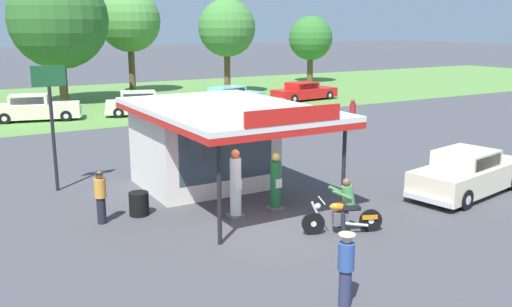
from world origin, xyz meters
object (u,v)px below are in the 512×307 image
(parked_car_back_row_centre, at_px, (230,97))
(bystander_chatting_near_pumps, at_px, (346,268))
(gas_pump_offside, at_px, (276,184))
(bystander_standing_back_lot, at_px, (353,113))
(spare_tire_stack, at_px, (139,204))
(roadside_pole_sign, at_px, (51,106))
(parked_car_back_row_centre_right, at_px, (143,104))
(gas_pump_nearside, at_px, (236,187))
(bystander_strolling_foreground, at_px, (101,196))
(parked_car_back_row_far_left, at_px, (35,109))
(parked_car_back_row_left, at_px, (304,92))
(featured_classic_sedan, at_px, (468,174))
(bystander_leaning_by_kiosk, at_px, (195,132))
(motorcycle_with_rider, at_px, (344,210))

(parked_car_back_row_centre, bearing_deg, bystander_chatting_near_pumps, -112.94)
(gas_pump_offside, bearing_deg, bystander_chatting_near_pumps, -108.96)
(gas_pump_offside, height_order, parked_car_back_row_centre, gas_pump_offside)
(bystander_standing_back_lot, bearing_deg, spare_tire_stack, -152.22)
(parked_car_back_row_centre, relative_size, roadside_pole_sign, 1.31)
(gas_pump_offside, relative_size, parked_car_back_row_centre_right, 0.35)
(gas_pump_nearside, height_order, bystander_strolling_foreground, gas_pump_nearside)
(gas_pump_nearside, relative_size, bystander_chatting_near_pumps, 1.32)
(parked_car_back_row_far_left, bearing_deg, gas_pump_offside, -80.33)
(gas_pump_nearside, relative_size, parked_car_back_row_left, 0.37)
(parked_car_back_row_far_left, relative_size, bystander_strolling_foreground, 3.50)
(featured_classic_sedan, height_order, parked_car_back_row_centre, featured_classic_sedan)
(bystander_strolling_foreground, bearing_deg, roadside_pole_sign, 96.41)
(parked_car_back_row_far_left, height_order, spare_tire_stack, parked_car_back_row_far_left)
(parked_car_back_row_far_left, xyz_separation_m, bystander_standing_back_lot, (14.68, -12.07, 0.19))
(gas_pump_offside, height_order, bystander_leaning_by_kiosk, gas_pump_offside)
(roadside_pole_sign, bearing_deg, spare_tire_stack, -67.53)
(featured_classic_sedan, distance_m, parked_car_back_row_far_left, 25.58)
(gas_pump_offside, distance_m, roadside_pole_sign, 8.17)
(parked_car_back_row_far_left, relative_size, bystander_chatting_near_pumps, 3.42)
(parked_car_back_row_left, bearing_deg, bystander_strolling_foreground, -136.85)
(motorcycle_with_rider, xyz_separation_m, spare_tire_stack, (-4.44, 4.30, -0.29))
(parked_car_back_row_centre_right, distance_m, parked_car_back_row_centre, 6.60)
(bystander_standing_back_lot, relative_size, bystander_leaning_by_kiosk, 1.09)
(bystander_strolling_foreground, xyz_separation_m, roadside_pole_sign, (-0.46, 4.11, 2.17))
(bystander_standing_back_lot, distance_m, bystander_leaning_by_kiosk, 9.68)
(bystander_leaning_by_kiosk, xyz_separation_m, spare_tire_stack, (-5.18, -7.43, -0.48))
(gas_pump_offside, distance_m, bystander_chatting_near_pumps, 6.22)
(parked_car_back_row_centre, xyz_separation_m, spare_tire_stack, (-13.12, -19.12, -0.31))
(parked_car_back_row_centre_right, xyz_separation_m, bystander_standing_back_lot, (8.31, -10.82, 0.20))
(featured_classic_sedan, distance_m, parked_car_back_row_centre, 22.81)
(bystander_chatting_near_pumps, xyz_separation_m, roadside_pole_sign, (-3.47, 11.53, 2.15))
(bystander_leaning_by_kiosk, bearing_deg, bystander_standing_back_lot, 2.35)
(parked_car_back_row_far_left, distance_m, parked_car_back_row_left, 19.60)
(parked_car_back_row_far_left, bearing_deg, bystander_leaning_by_kiosk, -68.13)
(gas_pump_offside, bearing_deg, featured_classic_sedan, -15.59)
(gas_pump_nearside, distance_m, motorcycle_with_rider, 3.31)
(featured_classic_sedan, xyz_separation_m, bystander_strolling_foreground, (-11.63, 3.38, 0.13))
(roadside_pole_sign, bearing_deg, parked_car_back_row_far_left, 83.52)
(parked_car_back_row_centre, relative_size, bystander_leaning_by_kiosk, 3.59)
(bystander_strolling_foreground, height_order, roadside_pole_sign, roadside_pole_sign)
(bystander_chatting_near_pumps, bearing_deg, roadside_pole_sign, 106.73)
(featured_classic_sedan, bearing_deg, spare_tire_stack, 161.34)
(gas_pump_offside, bearing_deg, parked_car_back_row_far_left, 99.67)
(featured_classic_sedan, relative_size, roadside_pole_sign, 1.22)
(gas_pump_nearside, height_order, spare_tire_stack, gas_pump_nearside)
(motorcycle_with_rider, relative_size, bystander_standing_back_lot, 1.25)
(gas_pump_nearside, relative_size, featured_classic_sedan, 0.40)
(bystander_chatting_near_pumps, bearing_deg, motorcycle_with_rider, 51.40)
(spare_tire_stack, bearing_deg, bystander_strolling_foreground, -172.84)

